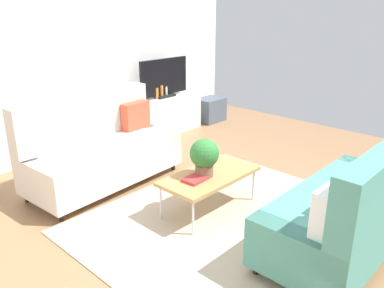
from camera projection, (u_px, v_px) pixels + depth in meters
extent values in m
plane|color=#936B47|center=(216.00, 213.00, 4.27)|extent=(7.68, 7.68, 0.00)
cube|color=white|center=(66.00, 55.00, 5.59)|extent=(6.40, 0.12, 2.90)
cube|color=tan|center=(220.00, 217.00, 4.19)|extent=(2.90, 2.20, 0.01)
cube|color=beige|center=(105.00, 160.00, 4.84)|extent=(1.95, 0.97, 0.44)
cube|color=beige|center=(85.00, 117.00, 4.87)|extent=(1.91, 0.33, 0.56)
cube|color=beige|center=(153.00, 135.00, 5.43)|extent=(0.26, 0.85, 0.22)
cube|color=beige|center=(40.00, 174.00, 4.19)|extent=(0.26, 0.85, 0.22)
cylinder|color=black|center=(173.00, 166.00, 5.37)|extent=(0.05, 0.05, 0.10)
cylinder|color=black|center=(61.00, 217.00, 4.10)|extent=(0.05, 0.05, 0.10)
cylinder|color=black|center=(139.00, 155.00, 5.77)|extent=(0.05, 0.05, 0.10)
cylinder|color=black|center=(27.00, 197.00, 4.51)|extent=(0.05, 0.05, 0.10)
cube|color=#D84C33|center=(136.00, 116.00, 5.28)|extent=(0.41, 0.17, 0.36)
cube|color=teal|center=(343.00, 216.00, 3.58)|extent=(1.90, 0.85, 0.44)
cube|color=teal|center=(298.00, 246.00, 2.96)|extent=(0.20, 0.84, 0.22)
cube|color=teal|center=(379.00, 177.00, 4.13)|extent=(0.20, 0.84, 0.22)
cylinder|color=black|center=(256.00, 269.00, 3.29)|extent=(0.05, 0.05, 0.10)
cylinder|color=black|center=(343.00, 198.00, 4.49)|extent=(0.05, 0.05, 0.10)
cube|color=white|center=(331.00, 209.00, 2.89)|extent=(0.40, 0.14, 0.36)
cube|color=#3359B2|center=(355.00, 189.00, 3.20)|extent=(0.40, 0.14, 0.36)
cube|color=#B7844C|center=(209.00, 176.00, 4.22)|extent=(1.10, 0.56, 0.04)
cylinder|color=silver|center=(161.00, 203.00, 4.10)|extent=(0.02, 0.02, 0.38)
cylinder|color=silver|center=(222.00, 174.00, 4.78)|extent=(0.02, 0.02, 0.38)
cylinder|color=silver|center=(193.00, 218.00, 3.80)|extent=(0.02, 0.02, 0.38)
cylinder|color=silver|center=(253.00, 185.00, 4.48)|extent=(0.02, 0.02, 0.38)
cube|color=silver|center=(164.00, 115.00, 6.80)|extent=(1.40, 0.44, 0.64)
cube|color=black|center=(164.00, 96.00, 6.68)|extent=(0.36, 0.20, 0.04)
cube|color=black|center=(164.00, 77.00, 6.57)|extent=(1.00, 0.05, 0.60)
cube|color=#4C5666|center=(210.00, 110.00, 7.53)|extent=(0.52, 0.40, 0.44)
cylinder|color=brown|center=(204.00, 170.00, 4.16)|extent=(0.19, 0.19, 0.13)
sphere|color=#2D7233|center=(204.00, 153.00, 4.09)|extent=(0.31, 0.31, 0.31)
cube|color=red|center=(195.00, 179.00, 4.06)|extent=(0.25, 0.19, 0.03)
cylinder|color=silver|center=(135.00, 98.00, 6.31)|extent=(0.14, 0.14, 0.13)
cylinder|color=#B24C4C|center=(144.00, 96.00, 6.44)|extent=(0.14, 0.14, 0.12)
cylinder|color=orange|center=(157.00, 93.00, 6.51)|extent=(0.06, 0.06, 0.18)
cylinder|color=orange|center=(162.00, 92.00, 6.58)|extent=(0.06, 0.06, 0.21)
cylinder|color=silver|center=(166.00, 92.00, 6.66)|extent=(0.05, 0.05, 0.17)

